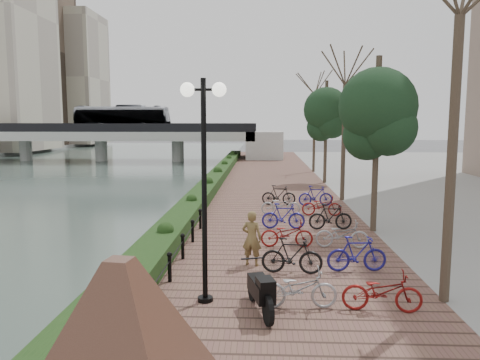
{
  "coord_description": "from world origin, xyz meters",
  "views": [
    {
      "loc": [
        3.78,
        -8.6,
        4.63
      ],
      "look_at": [
        2.78,
        12.28,
        2.0
      ],
      "focal_mm": 35.0,
      "sensor_mm": 36.0,
      "label": 1
    }
  ],
  "objects": [
    {
      "name": "ground",
      "position": [
        0.0,
        0.0,
        0.0
      ],
      "size": [
        220.0,
        220.0,
        0.0
      ],
      "primitive_type": "plane",
      "color": "#59595B",
      "rests_on": "ground"
    },
    {
      "name": "river_water",
      "position": [
        -15.0,
        25.0,
        0.01
      ],
      "size": [
        30.0,
        130.0,
        0.02
      ],
      "primitive_type": "cube",
      "color": "#40504A",
      "rests_on": "ground"
    },
    {
      "name": "promenade",
      "position": [
        4.0,
        17.5,
        0.25
      ],
      "size": [
        8.0,
        75.0,
        0.5
      ],
      "primitive_type": "cube",
      "color": "brown",
      "rests_on": "ground"
    },
    {
      "name": "hedge",
      "position": [
        0.6,
        20.0,
        0.8
      ],
      "size": [
        1.1,
        56.0,
        0.6
      ],
      "primitive_type": "cube",
      "color": "black",
      "rests_on": "promenade"
    },
    {
      "name": "chain_fence",
      "position": [
        1.4,
        2.0,
        0.85
      ],
      "size": [
        0.1,
        14.1,
        0.7
      ],
      "color": "black",
      "rests_on": "promenade"
    },
    {
      "name": "lamppost",
      "position": [
        2.48,
        1.73,
        4.14
      ],
      "size": [
        1.02,
        0.32,
        5.07
      ],
      "color": "black",
      "rests_on": "promenade"
    },
    {
      "name": "motorcycle",
      "position": [
        3.74,
        1.15,
        1.02
      ],
      "size": [
        0.93,
        1.75,
        1.04
      ],
      "primitive_type": null,
      "rotation": [
        0.0,
        0.0,
        0.26
      ],
      "color": "black",
      "rests_on": "promenade"
    },
    {
      "name": "pedestrian",
      "position": [
        3.49,
        4.5,
        1.3
      ],
      "size": [
        0.66,
        0.52,
        1.6
      ],
      "primitive_type": "imported",
      "rotation": [
        0.0,
        0.0,
        2.88
      ],
      "color": "brown",
      "rests_on": "promenade"
    },
    {
      "name": "bicycle_parking",
      "position": [
        5.5,
        7.72,
        0.97
      ],
      "size": [
        2.4,
        14.69,
        1.0
      ],
      "color": "#A1A2A6",
      "rests_on": "promenade"
    },
    {
      "name": "street_trees",
      "position": [
        8.0,
        12.68,
        3.69
      ],
      "size": [
        3.2,
        37.12,
        6.8
      ],
      "color": "#3A2B22",
      "rests_on": "promenade"
    },
    {
      "name": "bridge",
      "position": [
        -14.45,
        45.0,
        3.37
      ],
      "size": [
        36.0,
        10.77,
        6.5
      ],
      "color": "#AEAEA8",
      "rests_on": "ground"
    }
  ]
}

